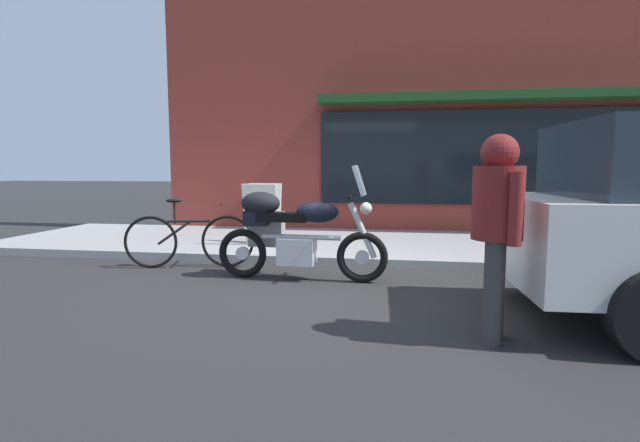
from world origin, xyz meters
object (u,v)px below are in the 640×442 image
(touring_motorcycle, at_px, (291,231))
(sandwich_board_sign, at_px, (262,214))
(parked_bicycle, at_px, (189,240))
(pedestrian_walking, at_px, (498,213))

(touring_motorcycle, bearing_deg, sandwich_board_sign, 115.92)
(touring_motorcycle, xyz_separation_m, sandwich_board_sign, (-0.88, 1.80, 0.02))
(parked_bicycle, bearing_deg, touring_motorcycle, -15.78)
(pedestrian_walking, distance_m, sandwich_board_sign, 4.63)
(touring_motorcycle, relative_size, parked_bicycle, 1.22)
(parked_bicycle, relative_size, sandwich_board_sign, 1.74)
(touring_motorcycle, relative_size, sandwich_board_sign, 2.13)
(touring_motorcycle, bearing_deg, pedestrian_walking, -41.59)
(parked_bicycle, xyz_separation_m, sandwich_board_sign, (0.63, 1.37, 0.23))
(pedestrian_walking, bearing_deg, parked_bicycle, 147.83)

